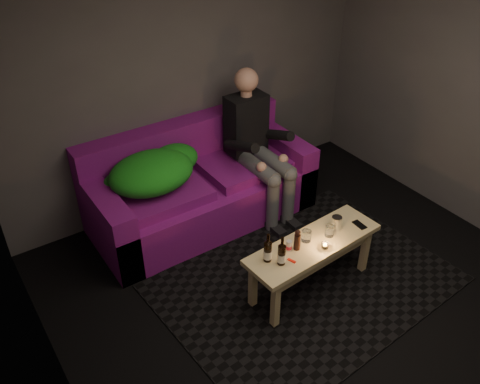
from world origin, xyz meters
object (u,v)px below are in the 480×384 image
object	(u,v)px
person	(256,143)
steel_cup	(336,223)
sofa	(199,188)
coffee_table	(313,250)
beer_bottle_b	(282,254)
beer_bottle_a	(268,251)

from	to	relation	value
person	steel_cup	world-z (taller)	person
sofa	steel_cup	size ratio (longest dim) A/B	18.46
person	coffee_table	world-z (taller)	person
sofa	steel_cup	xyz separation A→B (m)	(0.53, -1.40, 0.22)
person	coffee_table	xyz separation A→B (m)	(-0.32, -1.25, -0.35)
coffee_table	steel_cup	size ratio (longest dim) A/B	10.47
sofa	beer_bottle_b	distance (m)	1.51
beer_bottle_b	beer_bottle_a	bearing A→B (deg)	126.47
coffee_table	person	bearing A→B (deg)	75.81
sofa	coffee_table	world-z (taller)	sofa
sofa	beer_bottle_b	world-z (taller)	sofa
steel_cup	sofa	bearing A→B (deg)	110.86
beer_bottle_a	sofa	bearing A→B (deg)	82.39
person	beer_bottle_b	xyz separation A→B (m)	(-0.69, -1.30, -0.16)
coffee_table	beer_bottle_a	bearing A→B (deg)	175.25
beer_bottle_a	steel_cup	distance (m)	0.72
sofa	steel_cup	bearing A→B (deg)	-69.14
sofa	person	xyz separation A→B (m)	(0.57, -0.18, 0.42)
person	coffee_table	bearing A→B (deg)	-104.19
person	beer_bottle_a	bearing A→B (deg)	-122.07
person	steel_cup	xyz separation A→B (m)	(-0.04, -1.22, -0.20)
sofa	coffee_table	bearing A→B (deg)	-79.76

